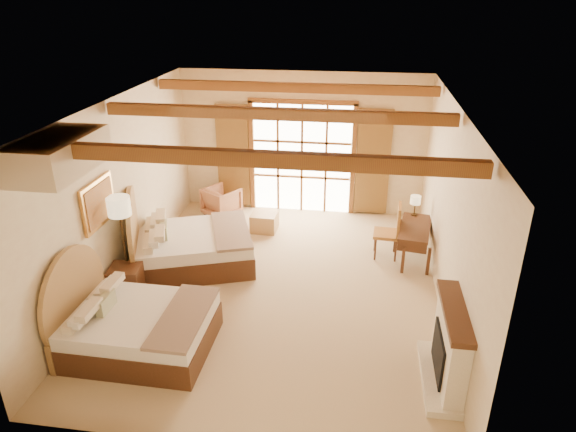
% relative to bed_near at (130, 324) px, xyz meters
% --- Properties ---
extents(floor, '(7.00, 7.00, 0.00)m').
position_rel_bed_near_xyz_m(floor, '(1.85, 1.92, -0.40)').
color(floor, tan).
rests_on(floor, ground).
extents(wall_back, '(5.50, 0.00, 5.50)m').
position_rel_bed_near_xyz_m(wall_back, '(1.85, 5.42, 1.20)').
color(wall_back, beige).
rests_on(wall_back, ground).
extents(wall_left, '(0.00, 7.00, 7.00)m').
position_rel_bed_near_xyz_m(wall_left, '(-0.90, 1.92, 1.20)').
color(wall_left, beige).
rests_on(wall_left, ground).
extents(wall_right, '(0.00, 7.00, 7.00)m').
position_rel_bed_near_xyz_m(wall_right, '(4.60, 1.92, 1.20)').
color(wall_right, beige).
rests_on(wall_right, ground).
extents(ceiling, '(7.00, 7.00, 0.00)m').
position_rel_bed_near_xyz_m(ceiling, '(1.85, 1.92, 2.80)').
color(ceiling, '#A9703B').
rests_on(ceiling, ground).
extents(ceiling_beams, '(5.39, 4.60, 0.18)m').
position_rel_bed_near_xyz_m(ceiling_beams, '(1.85, 1.92, 2.68)').
color(ceiling_beams, brown).
rests_on(ceiling_beams, ceiling).
extents(french_doors, '(3.95, 0.08, 2.60)m').
position_rel_bed_near_xyz_m(french_doors, '(1.85, 5.36, 0.85)').
color(french_doors, white).
rests_on(french_doors, ground).
extents(fireplace, '(0.46, 1.40, 1.16)m').
position_rel_bed_near_xyz_m(fireplace, '(4.45, -0.08, 0.11)').
color(fireplace, '#F3E2C6').
rests_on(fireplace, ground).
extents(painting, '(0.06, 0.95, 0.75)m').
position_rel_bed_near_xyz_m(painting, '(-0.85, 1.17, 1.35)').
color(painting, '#C99045').
rests_on(painting, wall_left).
extents(canopy_valance, '(0.70, 1.40, 0.45)m').
position_rel_bed_near_xyz_m(canopy_valance, '(-0.55, -0.08, 2.55)').
color(canopy_valance, beige).
rests_on(canopy_valance, ceiling).
extents(bed_near, '(2.04, 1.59, 1.33)m').
position_rel_bed_near_xyz_m(bed_near, '(0.00, 0.00, 0.00)').
color(bed_near, '#4C291B').
rests_on(bed_near, floor).
extents(bed_far, '(2.66, 2.25, 1.42)m').
position_rel_bed_near_xyz_m(bed_far, '(-0.01, 2.48, 0.03)').
color(bed_far, '#4C291B').
rests_on(bed_far, floor).
extents(nightstand, '(0.58, 0.58, 0.61)m').
position_rel_bed_near_xyz_m(nightstand, '(-0.60, 1.19, -0.10)').
color(nightstand, '#4C291B').
rests_on(nightstand, floor).
extents(floor_lamp, '(0.37, 0.37, 1.77)m').
position_rel_bed_near_xyz_m(floor_lamp, '(-0.65, 1.41, 1.10)').
color(floor_lamp, '#382916').
rests_on(floor_lamp, floor).
extents(armchair, '(0.98, 0.99, 0.66)m').
position_rel_bed_near_xyz_m(armchair, '(0.07, 4.82, -0.08)').
color(armchair, '#A26444').
rests_on(armchair, floor).
extents(ottoman, '(0.56, 0.56, 0.39)m').
position_rel_bed_near_xyz_m(ottoman, '(1.19, 4.16, -0.21)').
color(ottoman, '#9F774D').
rests_on(ottoman, floor).
extents(desk, '(0.73, 1.34, 0.69)m').
position_rel_bed_near_xyz_m(desk, '(4.28, 3.32, -0.04)').
color(desk, '#4C291B').
rests_on(desk, floor).
extents(desk_chair, '(0.51, 0.51, 1.09)m').
position_rel_bed_near_xyz_m(desk_chair, '(3.77, 3.34, -0.06)').
color(desk_chair, '#A57031').
rests_on(desk_chair, floor).
extents(desk_lamp, '(0.20, 0.20, 0.41)m').
position_rel_bed_near_xyz_m(desk_lamp, '(4.29, 3.86, 0.59)').
color(desk_lamp, '#382916').
rests_on(desk_lamp, desk).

